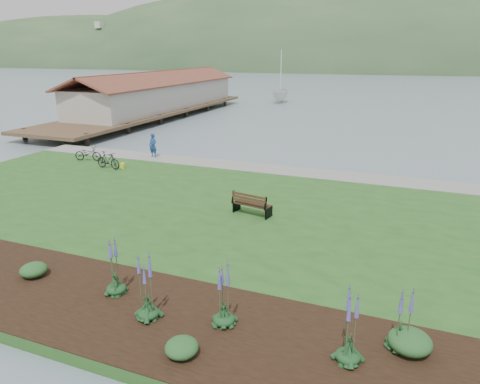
# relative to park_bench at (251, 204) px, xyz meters

# --- Properties ---
(ground) EXTENTS (600.00, 600.00, 0.00)m
(ground) POSITION_rel_park_bench_xyz_m (-2.58, 1.25, -0.96)
(ground) COLOR slate
(ground) RESTS_ON ground
(lawn) EXTENTS (34.00, 20.00, 0.40)m
(lawn) POSITION_rel_park_bench_xyz_m (-2.58, -0.75, -0.76)
(lawn) COLOR #23521D
(lawn) RESTS_ON ground
(shoreline_path) EXTENTS (34.00, 2.20, 0.03)m
(shoreline_path) POSITION_rel_park_bench_xyz_m (-2.58, 8.15, -0.54)
(shoreline_path) COLOR gray
(shoreline_path) RESTS_ON lawn
(garden_bed) EXTENTS (24.00, 4.40, 0.04)m
(garden_bed) POSITION_rel_park_bench_xyz_m (0.42, -8.55, -0.54)
(garden_bed) COLOR black
(garden_bed) RESTS_ON lawn
(far_hillside) EXTENTS (580.00, 80.00, 38.00)m
(far_hillside) POSITION_rel_park_bench_xyz_m (17.42, 171.25, -0.96)
(far_hillside) COLOR #32512E
(far_hillside) RESTS_ON ground
(pier_pavilion) EXTENTS (8.00, 36.00, 5.40)m
(pier_pavilion) POSITION_rel_park_bench_xyz_m (-22.58, 28.77, 1.68)
(pier_pavilion) COLOR #4C3826
(pier_pavilion) RESTS_ON ground
(park_bench) EXTENTS (1.92, 1.07, 1.12)m
(park_bench) POSITION_rel_park_bench_xyz_m (0.00, 0.00, 0.00)
(park_bench) COLOR #2F1F12
(park_bench) RESTS_ON lawn
(person) EXTENTS (0.78, 0.57, 2.02)m
(person) POSITION_rel_park_bench_xyz_m (-10.45, 8.18, 0.45)
(person) COLOR navy
(person) RESTS_ON lawn
(bicycle_a) EXTENTS (1.07, 2.03, 1.01)m
(bicycle_a) POSITION_rel_park_bench_xyz_m (-14.16, 5.68, -0.05)
(bicycle_a) COLOR black
(bicycle_a) RESTS_ON lawn
(bicycle_b) EXTENTS (0.71, 1.90, 1.12)m
(bicycle_b) POSITION_rel_park_bench_xyz_m (-11.50, 4.43, -0.00)
(bicycle_b) COLOR black
(bicycle_b) RESTS_ON lawn
(sailboat) EXTENTS (10.34, 10.50, 25.01)m
(sailboat) POSITION_rel_park_bench_xyz_m (-12.60, 48.03, -0.96)
(sailboat) COLOR silver
(sailboat) RESTS_ON ground
(pannier) EXTENTS (0.27, 0.35, 0.33)m
(pannier) POSITION_rel_park_bench_xyz_m (-10.72, 4.88, -0.39)
(pannier) COLOR #EDF41C
(pannier) RESTS_ON lawn
(echium_0) EXTENTS (0.62, 0.62, 2.28)m
(echium_0) POSITION_rel_park_bench_xyz_m (0.07, -8.76, 0.41)
(echium_0) COLOR #153A1C
(echium_0) RESTS_ON garden_bed
(echium_1) EXTENTS (0.62, 0.62, 2.18)m
(echium_1) POSITION_rel_park_bench_xyz_m (2.19, -8.25, 0.31)
(echium_1) COLOR #153A1C
(echium_1) RESTS_ON garden_bed
(echium_2) EXTENTS (0.62, 0.62, 2.10)m
(echium_2) POSITION_rel_park_bench_xyz_m (5.63, -8.52, 0.28)
(echium_2) COLOR #153A1C
(echium_2) RESTS_ON garden_bed
(echium_3) EXTENTS (0.62, 0.62, 2.07)m
(echium_3) POSITION_rel_park_bench_xyz_m (6.75, -7.50, 0.26)
(echium_3) COLOR #153A1C
(echium_3) RESTS_ON garden_bed
(echium_4) EXTENTS (0.62, 0.62, 2.26)m
(echium_4) POSITION_rel_park_bench_xyz_m (-1.60, -8.01, 0.45)
(echium_4) COLOR #153A1C
(echium_4) RESTS_ON garden_bed
(shrub_0) EXTENTS (0.89, 0.89, 0.45)m
(shrub_0) POSITION_rel_park_bench_xyz_m (-4.89, -8.11, -0.30)
(shrub_0) COLOR #1E4C21
(shrub_0) RESTS_ON garden_bed
(shrub_1) EXTENTS (0.86, 0.86, 0.43)m
(shrub_1) POSITION_rel_park_bench_xyz_m (1.71, -9.80, -0.30)
(shrub_1) COLOR #1E4C21
(shrub_1) RESTS_ON garden_bed
(shrub_2) EXTENTS (1.10, 1.10, 0.55)m
(shrub_2) POSITION_rel_park_bench_xyz_m (7.03, -7.55, -0.24)
(shrub_2) COLOR #1E4C21
(shrub_2) RESTS_ON garden_bed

